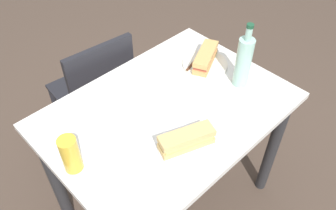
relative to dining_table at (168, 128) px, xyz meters
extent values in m
plane|color=#47382D|center=(0.00, 0.00, -0.63)|extent=(8.00, 8.00, 0.00)
cube|color=silver|center=(0.00, 0.00, 0.12)|extent=(1.06, 0.75, 0.03)
cylinder|color=#262628|center=(0.47, -0.32, -0.26)|extent=(0.06, 0.06, 0.73)
cylinder|color=#262628|center=(-0.47, 0.32, -0.26)|extent=(0.06, 0.06, 0.73)
cylinder|color=#262628|center=(0.47, 0.32, -0.26)|extent=(0.06, 0.06, 0.73)
cube|color=black|center=(0.00, 0.66, -0.19)|extent=(0.44, 0.44, 0.02)
cube|color=black|center=(-0.02, 0.47, 0.02)|extent=(0.38, 0.07, 0.40)
cylinder|color=black|center=(0.20, 0.82, -0.41)|extent=(0.04, 0.04, 0.43)
cylinder|color=black|center=(-0.16, 0.85, -0.41)|extent=(0.04, 0.04, 0.43)
cylinder|color=black|center=(0.16, 0.46, -0.41)|extent=(0.04, 0.04, 0.43)
cylinder|color=black|center=(-0.20, 0.49, -0.41)|extent=(0.04, 0.04, 0.43)
cylinder|color=silver|center=(0.34, 0.09, 0.14)|extent=(0.22, 0.22, 0.01)
cube|color=tan|center=(0.34, 0.09, 0.16)|extent=(0.22, 0.16, 0.02)
cube|color=#B74C3D|center=(0.34, 0.09, 0.18)|extent=(0.21, 0.14, 0.02)
cube|color=tan|center=(0.34, 0.09, 0.20)|extent=(0.22, 0.16, 0.02)
cube|color=silver|center=(0.35, 0.14, 0.15)|extent=(0.10, 0.04, 0.00)
cube|color=#59331E|center=(0.27, 0.12, 0.15)|extent=(0.08, 0.03, 0.01)
cylinder|color=white|center=(-0.10, -0.20, 0.14)|extent=(0.22, 0.22, 0.01)
cube|color=tan|center=(-0.10, -0.20, 0.16)|extent=(0.23, 0.14, 0.02)
cube|color=#DBC66B|center=(-0.10, -0.20, 0.18)|extent=(0.21, 0.13, 0.02)
cube|color=tan|center=(-0.10, -0.20, 0.20)|extent=(0.23, 0.14, 0.02)
cube|color=silver|center=(-0.05, -0.17, 0.15)|extent=(0.09, 0.05, 0.00)
cube|color=#59331E|center=(-0.13, -0.13, 0.15)|extent=(0.08, 0.04, 0.01)
cylinder|color=#99C6B7|center=(0.35, -0.11, 0.25)|extent=(0.07, 0.07, 0.24)
cylinder|color=#99C6B7|center=(0.35, -0.11, 0.40)|extent=(0.03, 0.03, 0.06)
cylinder|color=#19472D|center=(0.35, -0.11, 0.44)|extent=(0.03, 0.03, 0.02)
cylinder|color=gold|center=(-0.46, 0.02, 0.21)|extent=(0.07, 0.07, 0.15)
cube|color=white|center=(-0.27, 0.01, 0.13)|extent=(0.17, 0.17, 0.00)
camera|label=1|loc=(-0.74, -0.76, 1.20)|focal=37.31mm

